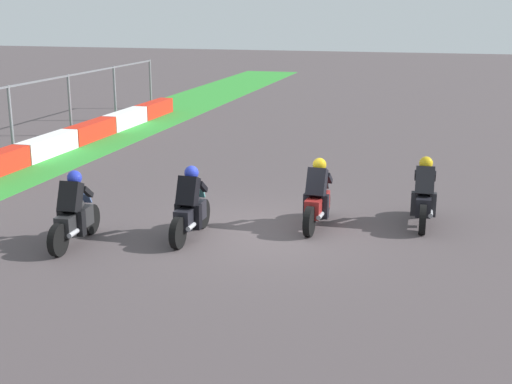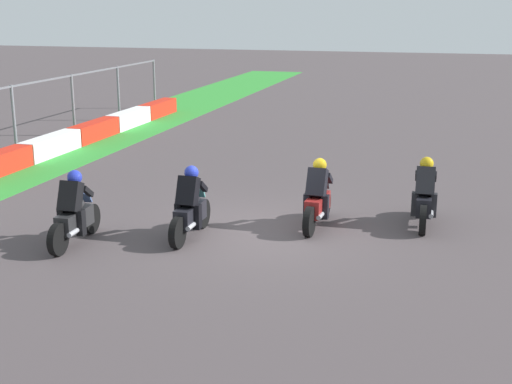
# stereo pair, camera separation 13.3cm
# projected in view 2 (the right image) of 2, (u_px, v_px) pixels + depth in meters

# --- Properties ---
(ground_plane) EXTENTS (120.00, 120.00, 0.00)m
(ground_plane) POSITION_uv_depth(u_px,v_px,m) (260.00, 232.00, 15.04)
(ground_plane) COLOR #4B4244
(rider_lane_a) EXTENTS (2.04, 0.54, 1.51)m
(rider_lane_a) POSITION_uv_depth(u_px,v_px,m) (425.00, 198.00, 15.33)
(rider_lane_a) COLOR black
(rider_lane_a) RESTS_ON ground_plane
(rider_lane_b) EXTENTS (2.04, 0.55, 1.51)m
(rider_lane_b) POSITION_uv_depth(u_px,v_px,m) (318.00, 199.00, 15.21)
(rider_lane_b) COLOR black
(rider_lane_b) RESTS_ON ground_plane
(rider_lane_c) EXTENTS (2.04, 0.54, 1.51)m
(rider_lane_c) POSITION_uv_depth(u_px,v_px,m) (190.00, 209.00, 14.51)
(rider_lane_c) COLOR black
(rider_lane_c) RESTS_ON ground_plane
(rider_lane_d) EXTENTS (2.04, 0.55, 1.51)m
(rider_lane_d) POSITION_uv_depth(u_px,v_px,m) (74.00, 214.00, 14.12)
(rider_lane_d) COLOR black
(rider_lane_d) RESTS_ON ground_plane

